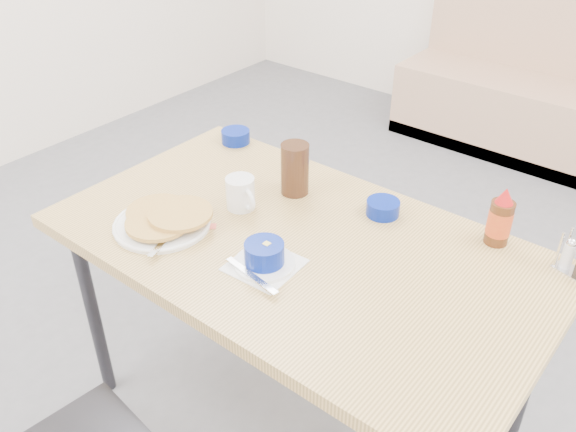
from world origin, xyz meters
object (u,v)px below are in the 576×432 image
Objects in this scene: coffee_mug at (241,193)px; butter_bowl at (383,208)px; creamer_bowl at (236,136)px; dining_table at (298,258)px; syrup_bottle at (500,220)px; amber_tumbler at (295,169)px; booth_bench at (563,101)px; pancake_plate at (164,220)px; condiment_caddy at (575,260)px; grits_setting at (264,257)px.

coffee_mug is 0.42m from butter_bowl.
coffee_mug is 0.44m from creamer_bowl.
coffee_mug is at bearing 173.41° from dining_table.
butter_bowl is 0.57× the size of syrup_bottle.
booth_bench is at bearing 85.79° from amber_tumbler.
coffee_mug is (0.11, 0.21, 0.03)m from pancake_plate.
coffee_mug is 1.22× the size of creamer_bowl.
booth_bench reaches higher than condiment_caddy.
booth_bench is 15.10× the size of coffee_mug.
booth_bench is 2.78m from pancake_plate.
grits_setting reaches higher than creamer_bowl.
condiment_caddy is at bearing 37.16° from grits_setting.
grits_setting is 1.15× the size of syrup_bottle.
butter_bowl is (0.11, 0.26, 0.08)m from dining_table.
pancake_plate is 1.39× the size of grits_setting.
condiment_caddy is 0.63× the size of syrup_bottle.
booth_bench is 9.49× the size of grits_setting.
condiment_caddy is (0.64, -2.20, 0.45)m from booth_bench.
syrup_bottle reaches higher than condiment_caddy.
booth_bench reaches higher than butter_bowl.
amber_tumbler reaches higher than creamer_bowl.
booth_bench reaches higher than syrup_bottle.
grits_setting is 2.02× the size of butter_bowl.
creamer_bowl is 1.04× the size of butter_bowl.
booth_bench is 11.50× the size of amber_tumbler.
coffee_mug is at bearing 144.15° from grits_setting.
dining_table is 0.30m from butter_bowl.
coffee_mug is (-0.24, 0.03, 0.11)m from dining_table.
coffee_mug is 0.72× the size of syrup_bottle.
pancake_plate is at bearing -173.66° from grits_setting.
pancake_plate is 0.94m from syrup_bottle.
syrup_bottle is (0.67, 0.31, 0.02)m from coffee_mug.
creamer_bowl is at bearing 159.99° from amber_tumbler.
condiment_caddy is at bearing -0.10° from creamer_bowl.
amber_tumbler is at bearing -167.35° from butter_bowl.
pancake_plate is 2.71× the size of creamer_bowl.
syrup_bottle is at bearing 13.04° from amber_tumbler.
booth_bench is at bearing 92.82° from butter_bowl.
amber_tumbler is 1.51× the size of condiment_caddy.
dining_table is 0.73m from condiment_caddy.
dining_table is at bearing -112.94° from butter_bowl.
amber_tumbler is (-0.28, -0.06, 0.06)m from butter_bowl.
coffee_mug is 0.30m from grits_setting.
coffee_mug is at bearing -145.00° from condiment_caddy.
dining_table is at bearing -31.48° from creamer_bowl.
amber_tumbler is at bearing -20.01° from creamer_bowl.
pancake_plate is 2.22× the size of coffee_mug.
pancake_plate reaches higher than dining_table.
dining_table is 0.27m from coffee_mug.
creamer_bowl is 0.59× the size of syrup_bottle.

